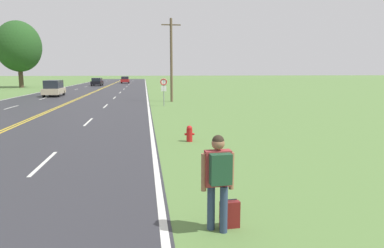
{
  "coord_description": "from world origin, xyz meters",
  "views": [
    {
      "loc": [
        6.97,
        -3.72,
        2.95
      ],
      "look_at": [
        8.44,
        6.85,
        1.28
      ],
      "focal_mm": 32.0,
      "sensor_mm": 36.0,
      "label": 1
    }
  ],
  "objects": [
    {
      "name": "car_black_hatchback_mid_near",
      "position": [
        -2.19,
        65.72,
        0.81
      ],
      "size": [
        2.03,
        3.89,
        1.54
      ],
      "rotation": [
        0.0,
        0.0,
        1.54
      ],
      "color": "black",
      "rests_on": "ground"
    },
    {
      "name": "traffic_sign",
      "position": [
        8.57,
        24.95,
        1.74
      ],
      "size": [
        0.6,
        0.1,
        2.32
      ],
      "color": "gray",
      "rests_on": "ground"
    },
    {
      "name": "fire_hydrant",
      "position": [
        8.8,
        10.25,
        0.35
      ],
      "size": [
        0.41,
        0.25,
        0.68
      ],
      "color": "red",
      "rests_on": "ground"
    },
    {
      "name": "utility_pole_midground",
      "position": [
        9.56,
        29.07,
        4.03
      ],
      "size": [
        1.8,
        0.24,
        7.76
      ],
      "color": "brown",
      "rests_on": "ground"
    },
    {
      "name": "car_champagne_van_approaching",
      "position": [
        -3.42,
        37.8,
        0.96
      ],
      "size": [
        1.92,
        4.43,
        1.86
      ],
      "rotation": [
        0.0,
        0.0,
        1.6
      ],
      "color": "black",
      "rests_on": "ground"
    },
    {
      "name": "suitcase",
      "position": [
        8.52,
        2.24,
        0.26
      ],
      "size": [
        0.38,
        0.16,
        0.57
      ],
      "rotation": [
        0.0,
        0.0,
        1.63
      ],
      "color": "maroon",
      "rests_on": "ground"
    },
    {
      "name": "hitchhiker_person",
      "position": [
        8.26,
        2.11,
        1.11
      ],
      "size": [
        0.62,
        0.44,
        1.81
      ],
      "rotation": [
        0.0,
        0.0,
        1.63
      ],
      "color": "navy",
      "rests_on": "ground"
    },
    {
      "name": "car_red_hatchback_mid_far",
      "position": [
        2.52,
        79.04,
        0.85
      ],
      "size": [
        1.91,
        3.93,
        1.59
      ],
      "rotation": [
        0.0,
        0.0,
        -1.57
      ],
      "color": "black",
      "rests_on": "ground"
    },
    {
      "name": "tree_left_verge",
      "position": [
        -14.39,
        60.14,
        7.06
      ],
      "size": [
        7.55,
        7.55,
        11.42
      ],
      "color": "#473828",
      "rests_on": "ground"
    }
  ]
}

